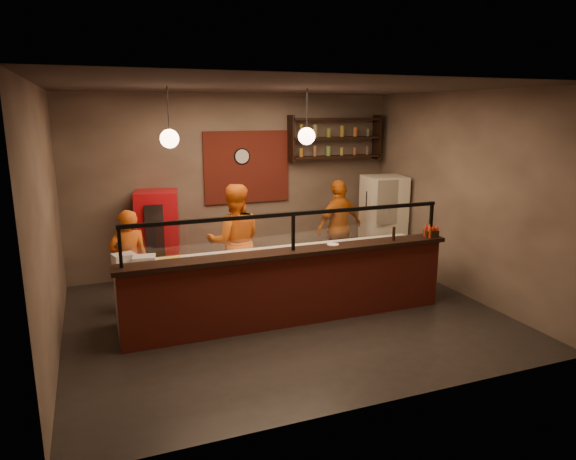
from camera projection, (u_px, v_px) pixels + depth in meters
name	position (u px, v px, depth m)	size (l,w,h in m)	color
floor	(285.00, 315.00, 7.44)	(6.00, 6.00, 0.00)	black
ceiling	(285.00, 87.00, 6.72)	(6.00, 6.00, 0.00)	#3A322D
wall_back	(236.00, 184.00, 9.35)	(6.00, 6.00, 0.00)	#7E6B5C
wall_left	(47.00, 224.00, 6.03)	(5.00, 5.00, 0.00)	#7E6B5C
wall_right	(462.00, 195.00, 8.14)	(5.00, 5.00, 0.00)	#7E6B5C
wall_front	(380.00, 252.00, 4.81)	(6.00, 6.00, 0.00)	#7E6B5C
brick_patch	(247.00, 167.00, 9.33)	(1.60, 0.04, 1.30)	maroon
service_counter	(293.00, 289.00, 7.06)	(4.60, 0.25, 1.00)	maroon
counter_ledge	(293.00, 252.00, 6.94)	(4.70, 0.37, 0.06)	black
worktop_cabinet	(280.00, 283.00, 7.53)	(4.60, 0.75, 0.85)	gray
worktop	(280.00, 254.00, 7.43)	(4.60, 0.75, 0.05)	white
sneeze_guard	(293.00, 228.00, 6.86)	(4.50, 0.05, 0.52)	white
wall_shelving	(335.00, 138.00, 9.68)	(1.84, 0.28, 0.85)	black
wall_clock	(242.00, 156.00, 9.24)	(0.30, 0.30, 0.04)	black
pendant_left	(169.00, 139.00, 6.52)	(0.24, 0.24, 0.77)	black
pendant_right	(307.00, 136.00, 7.19)	(0.24, 0.24, 0.77)	black
cook_left	(129.00, 261.00, 7.46)	(0.56, 0.37, 1.53)	#CE5513
cook_mid	(235.00, 242.00, 7.99)	(0.88, 0.69, 1.82)	orange
cook_right	(339.00, 228.00, 9.18)	(1.01, 0.42, 1.72)	#C35D12
fridge	(383.00, 222.00, 9.66)	(0.72, 0.67, 1.72)	beige
red_cooler	(158.00, 238.00, 8.69)	(0.69, 0.63, 1.60)	red
pizza_dough	(292.00, 251.00, 7.46)	(0.45, 0.45, 0.01)	white
prep_tub_a	(144.00, 261.00, 6.72)	(0.29, 0.23, 0.14)	white
prep_tub_b	(124.00, 259.00, 6.84)	(0.28, 0.22, 0.14)	silver
prep_tub_c	(207.00, 260.00, 6.77)	(0.28, 0.23, 0.14)	white
rolling_pin	(166.00, 259.00, 6.95)	(0.06, 0.06, 0.37)	gold
condiment_caddy	(431.00, 233.00, 7.65)	(0.19, 0.15, 0.10)	black
pepper_mill	(394.00, 234.00, 7.42)	(0.04, 0.04, 0.20)	black
small_plate	(333.00, 244.00, 7.20)	(0.17, 0.17, 0.01)	silver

